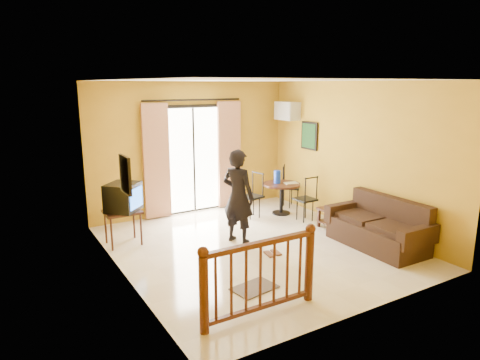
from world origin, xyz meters
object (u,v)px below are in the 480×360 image
dining_table (282,190)px  television (123,197)px  standing_person (238,196)px  coffee_table (341,218)px  sofa (379,229)px

dining_table → television: bearing=-179.2°
dining_table → standing_person: bearing=-149.7°
dining_table → coffee_table: (0.32, -1.47, -0.27)m
sofa → standing_person: bearing=144.8°
sofa → standing_person: standing_person is taller
television → coffee_table: (3.72, -1.42, -0.59)m
standing_person → sofa: bearing=-152.8°
television → coffee_table: bearing=-66.6°
standing_person → dining_table: bearing=-86.5°
coffee_table → standing_person: (-1.97, 0.50, 0.57)m
standing_person → television: bearing=35.5°
sofa → television: bearing=148.6°
sofa → coffee_table: bearing=91.2°
dining_table → sofa: sofa is taller
dining_table → coffee_table: bearing=-77.8°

